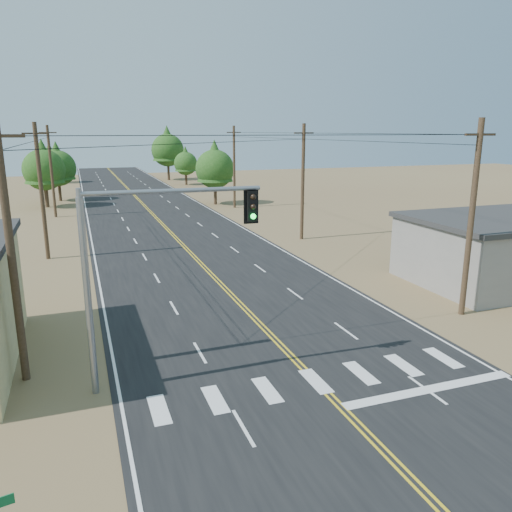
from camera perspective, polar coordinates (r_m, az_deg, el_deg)
name	(u,v)px	position (r m, az deg, el deg)	size (l,w,h in m)	color
road	(191,253)	(39.59, -7.46, 0.31)	(15.00, 200.00, 0.02)	black
utility_pole_left_near	(11,251)	(20.22, -26.22, 0.50)	(1.80, 0.30, 10.00)	#4C3826
utility_pole_left_mid	(41,191)	(39.92, -23.33, 6.85)	(1.80, 0.30, 10.00)	#4C3826
utility_pole_left_far	(51,171)	(59.82, -22.34, 8.99)	(1.80, 0.30, 10.00)	#4C3826
utility_pole_right_near	(471,218)	(27.34, 23.39, 4.00)	(1.80, 0.30, 10.00)	#4C3826
utility_pole_right_mid	(303,181)	(43.96, 5.37, 8.49)	(1.80, 0.30, 10.00)	#4C3826
utility_pole_right_far	(234,166)	(62.59, -2.51, 10.19)	(1.80, 0.30, 10.00)	#4C3826
signal_mast_left	(140,255)	(18.17, -13.15, 0.17)	(6.47, 0.60, 7.53)	gray
tree_left_near	(43,166)	(68.18, -23.13, 9.49)	(5.10, 5.10, 8.50)	#3F2D1E
tree_left_mid	(57,164)	(74.02, -21.77, 9.70)	(4.86, 4.86, 8.09)	#3F2D1E
tree_left_far	(50,158)	(100.39, -22.48, 10.28)	(4.43, 4.43, 7.38)	#3F2D1E
tree_right_near	(215,165)	(65.65, -4.74, 10.32)	(5.00, 5.00, 8.33)	#3F2D1E
tree_right_mid	(186,161)	(90.81, -8.06, 10.69)	(4.11, 4.11, 6.84)	#3F2D1E
tree_right_far	(167,147)	(100.56, -10.08, 12.19)	(6.27, 6.27, 10.45)	#3F2D1E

